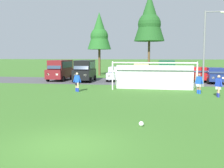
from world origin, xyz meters
TOP-DOWN VIEW (x-y plane):
  - ground_plane at (0.00, 15.00)m, footprint 400.00×400.00m
  - parking_lot_strip at (0.00, 23.57)m, footprint 52.00×8.40m
  - soccer_ball at (2.42, 3.03)m, footprint 0.22×0.22m
  - soccer_goal at (2.86, 16.06)m, footprint 7.49×2.25m
  - player_striker_near at (6.48, 13.95)m, footprint 0.65×0.50m
  - player_midfield_center at (7.62, 12.32)m, footprint 0.51×0.65m
  - player_defender_far at (-3.61, 13.63)m, footprint 0.73×0.33m
  - parked_car_slot_far_left at (-8.69, 23.52)m, footprint 2.29×4.85m
  - parked_car_slot_left at (-5.36, 22.80)m, footprint 2.38×4.89m
  - parked_car_slot_center_left at (-1.74, 23.98)m, footprint 2.07×4.22m
  - parked_car_slot_center at (1.33, 24.49)m, footprint 2.19×4.63m
  - parked_car_slot_center_right at (4.35, 24.50)m, footprint 2.40×4.90m
  - parked_car_slot_right at (8.06, 24.75)m, footprint 2.29×4.33m
  - parked_car_slot_far_right at (9.62, 23.14)m, footprint 2.20×4.29m
  - tree_left_edge at (-5.64, 32.70)m, footprint 3.63×3.63m
  - tree_mid_left at (1.91, 35.27)m, footprint 4.83×4.83m
  - street_lamp at (7.82, 19.14)m, footprint 2.00×0.32m

SIDE VIEW (x-z plane):
  - ground_plane at x=0.00m, z-range 0.00..0.00m
  - parking_lot_strip at x=0.00m, z-range 0.00..0.01m
  - soccer_ball at x=2.42m, z-range 0.00..0.22m
  - player_striker_near at x=6.48m, z-range 0.00..1.64m
  - player_midfield_center at x=7.62m, z-range 0.00..1.64m
  - player_defender_far at x=-3.61m, z-range 0.00..1.64m
  - parked_car_slot_center_left at x=-1.74m, z-range 0.02..1.74m
  - parked_car_slot_right at x=8.06m, z-range 0.02..1.74m
  - parked_car_slot_far_right at x=9.62m, z-range 0.02..1.74m
  - parked_car_slot_center at x=1.33m, z-range 0.03..2.19m
  - soccer_goal at x=2.86m, z-range 0.01..2.58m
  - parked_car_slot_far_left at x=-8.69m, z-range 0.08..2.60m
  - parked_car_slot_left at x=-5.36m, z-range 0.08..2.60m
  - parked_car_slot_center_right at x=4.35m, z-range 0.08..2.60m
  - street_lamp at x=7.82m, z-range 0.14..7.51m
  - tree_left_edge at x=-5.64m, z-range 1.81..11.50m
  - tree_mid_left at x=1.91m, z-range 2.42..15.29m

